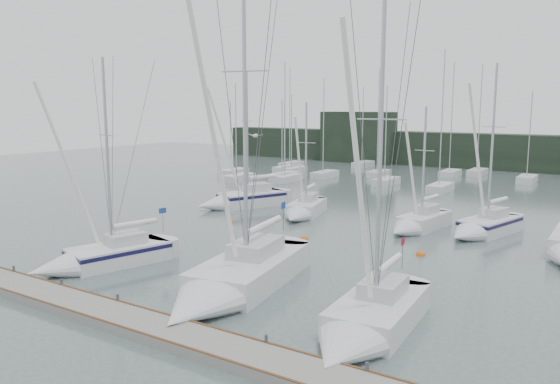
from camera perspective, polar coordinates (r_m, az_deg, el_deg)
The scene contains 16 objects.
ground at distance 27.29m, azimuth -7.18°, elevation -10.30°, with size 160.00×160.00×0.00m, color #4D5D5C.
dock at distance 23.87m, azimuth -15.12°, elevation -12.93°, with size 24.00×2.00×0.40m, color slate.
far_treeline at distance 83.58m, azimuth 21.26°, elevation 3.97°, with size 90.00×4.00×5.00m, color black.
far_building_left at distance 87.82m, azimuth 8.12°, elevation 5.69°, with size 12.00×3.00×8.00m, color black.
mast_forest at distance 67.88m, azimuth 13.83°, elevation 1.57°, with size 54.05×26.79×14.68m.
sailboat_near_left at distance 32.30m, azimuth -18.92°, elevation -6.65°, with size 4.64×8.30×12.48m.
sailboat_near_center at distance 26.25m, azimuth -5.49°, elevation -9.64°, with size 5.41×12.20×18.08m.
sailboat_near_right at distance 22.00m, azimuth 8.74°, elevation -13.71°, with size 3.35×8.90×14.36m.
sailboat_mid_a at distance 48.73m, azimuth -4.43°, elevation -0.87°, with size 5.78×8.71×12.76m.
sailboat_mid_b at distance 44.39m, azimuth 2.34°, elevation -2.00°, with size 3.94×7.49×9.99m.
sailboat_mid_c at distance 40.62m, azimuth 13.98°, elevation -3.30°, with size 3.14×7.10×9.61m.
sailboat_mid_d at distance 40.51m, azimuth 20.23°, elevation -3.55°, with size 4.28×7.70×12.62m.
buoy_a at distance 37.14m, azimuth 2.51°, elevation -5.00°, with size 0.59×0.59×0.59m, color #D45912.
buoy_b at distance 34.45m, azimuth 14.46°, elevation -6.41°, with size 0.56×0.56×0.56m, color #D45912.
buoy_c at distance 42.83m, azimuth -5.19°, elevation -3.13°, with size 0.49×0.49×0.49m, color #D45912.
seagull at distance 28.18m, azimuth -2.57°, elevation 5.91°, with size 0.96×0.44×0.19m.
Camera 1 is at (16.66, -19.65, 9.00)m, focal length 35.00 mm.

